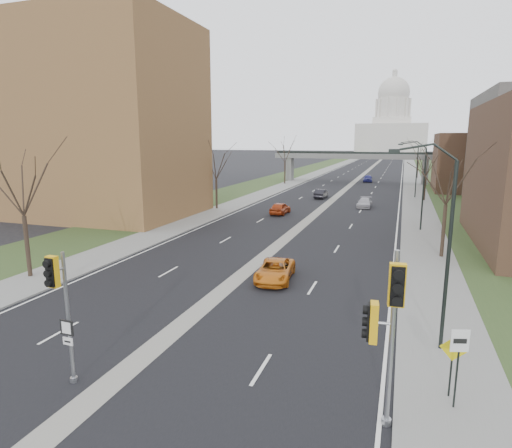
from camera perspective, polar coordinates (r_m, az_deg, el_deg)
The scene contains 29 objects.
ground at distance 18.33m, azimuth -17.31°, elevation -18.48°, with size 700.00×700.00×0.00m, color black.
road_surface at distance 163.20m, azimuth 15.59°, elevation 7.64°, with size 20.00×600.00×0.01m, color black.
median_strip at distance 163.20m, azimuth 15.59°, elevation 7.63°, with size 1.20×600.00×0.02m, color gray.
sidewalk_right at distance 162.91m, azimuth 19.84°, elevation 7.40°, with size 4.00×600.00×0.12m, color gray.
sidewalk_left at distance 164.35m, azimuth 11.38°, elevation 7.87°, with size 4.00×600.00×0.12m, color gray.
grass_verge_right at distance 163.11m, azimuth 21.96°, elevation 7.26°, with size 8.00×600.00×0.10m, color #2B3F1D.
grass_verge_left at distance 165.26m, azimuth 9.30°, elevation 7.95°, with size 8.00×600.00×0.10m, color #2B3F1D.
apartment_building at distance 55.74m, azimuth -21.61°, elevation 12.55°, with size 25.00×16.00×22.00m, color olive.
commercial_block_far at distance 83.65m, azimuth 27.52°, elevation 7.24°, with size 14.00×14.00×10.00m, color #503925.
pedestrian_bridge at distance 93.27m, azimuth 13.01°, elevation 8.39°, with size 34.00×3.00×6.45m.
capitol at distance 332.94m, azimuth 17.65°, elevation 12.33°, with size 48.00×42.00×55.75m.
streetlight_near at distance 18.80m, azimuth 22.48°, elevation 4.33°, with size 2.61×0.20×8.70m.
streetlight_mid at distance 44.72m, azimuth 20.63°, elevation 7.95°, with size 2.61×0.20×8.70m.
streetlight_far at distance 70.70m, azimuth 20.13°, elevation 8.91°, with size 2.61×0.20×8.70m.
tree_left_a at distance 30.86m, azimuth -28.97°, elevation 5.54°, with size 7.20×7.20×9.40m.
tree_left_b at distance 55.62m, azimuth -5.36°, elevation 8.35°, with size 6.75×6.75×8.81m.
tree_left_c at distance 87.70m, azimuth 3.91°, elevation 9.92°, with size 7.65×7.65×9.99m.
tree_right_a at distance 34.88m, azimuth 24.29°, elevation 6.44°, with size 7.20×7.20×9.40m.
tree_right_b at distance 67.81m, azimuth 21.81°, elevation 7.77°, with size 6.30×6.30×8.22m.
tree_right_c at distance 107.72m, azimuth 20.92°, elevation 9.45°, with size 7.65×7.65×9.99m.
signal_pole_median at distance 16.79m, azimuth -24.68°, elevation -8.69°, with size 0.58×0.82×5.03m.
signal_pole_right at distance 13.59m, azimuth 16.98°, elevation -11.64°, with size 1.09×0.99×5.74m.
speed_limit_sign at distance 16.02m, azimuth 25.39°, elevation -15.42°, with size 0.58×0.21×2.79m.
warning_sign at distance 16.79m, azimuth 24.68°, elevation -15.92°, with size 0.85×0.25×2.21m.
car_left_near at distance 52.19m, azimuth 3.25°, elevation 2.13°, with size 1.73×4.31×1.47m, color #A33512.
car_left_far at distance 67.22m, azimuth 8.69°, elevation 4.02°, with size 1.47×4.20×1.39m, color black.
car_right_near at distance 27.74m, azimuth 2.55°, elevation -6.19°, with size 2.14×4.65×1.29m, color #CA6C15.
car_right_mid at distance 59.16m, azimuth 14.27°, elevation 2.77°, with size 1.77×4.35×1.26m, color #A9A8AF.
car_right_far at distance 95.57m, azimuth 14.69°, elevation 5.92°, with size 1.81×4.49×1.53m, color navy.
Camera 1 is at (9.81, -12.66, 8.92)m, focal length 30.00 mm.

